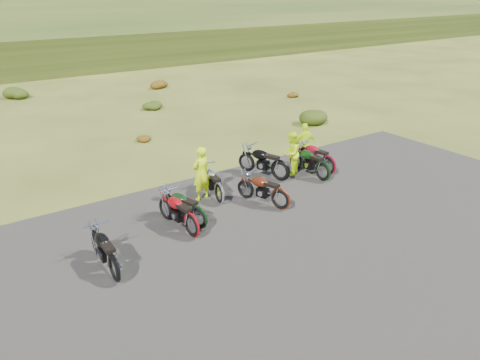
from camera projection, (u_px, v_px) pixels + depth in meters
ground at (274, 214)px, 14.76m from camera, size 300.00×300.00×0.00m
gravel_pad at (317, 240)px, 13.24m from camera, size 20.00×12.00×0.04m
shrub_3 at (17, 91)px, 29.49m from camera, size 1.56×1.56×0.92m
shrub_4 at (142, 137)px, 21.45m from camera, size 0.77×0.77×0.45m
shrub_5 at (152, 104)px, 26.96m from camera, size 1.03×1.03×0.61m
shrub_6 at (158, 83)px, 32.47m from camera, size 1.30×1.30×0.77m
shrub_7 at (314, 114)px, 24.31m from camera, size 1.56×1.56×0.92m
shrub_8 at (291, 94)px, 29.95m from camera, size 0.77×0.77×0.45m
motorcycle_0 at (116, 282)px, 11.40m from camera, size 0.73×2.07×1.08m
motorcycle_1 at (192, 238)px, 13.38m from camera, size 0.89×2.17×1.11m
motorcycle_2 at (199, 229)px, 13.85m from camera, size 1.19×2.13×1.06m
motorcycle_3 at (220, 204)px, 15.45m from camera, size 1.00×2.11×1.06m
motorcycle_4 at (280, 210)px, 15.02m from camera, size 1.31×2.17×1.08m
motorcycle_5 at (280, 181)px, 17.21m from camera, size 1.47×2.39×1.19m
motorcycle_6 at (327, 175)px, 17.77m from camera, size 0.89×2.17×1.11m
motorcycle_7 at (322, 181)px, 17.20m from camera, size 0.78×2.15×1.11m
person_middle at (201, 174)px, 15.39m from camera, size 0.73×0.55×1.83m
person_right_a at (291, 154)px, 17.47m from camera, size 1.02×0.98×1.67m
person_right_b at (305, 144)px, 18.55m from camera, size 1.05×0.71×1.66m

